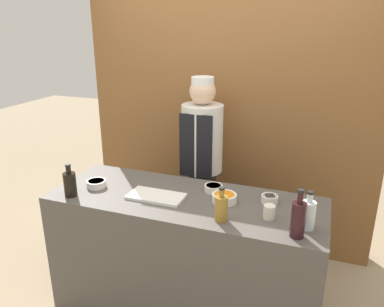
{
  "coord_description": "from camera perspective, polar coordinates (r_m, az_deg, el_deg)",
  "views": [
    {
      "loc": [
        0.85,
        -2.18,
        2.08
      ],
      "look_at": [
        0.0,
        0.14,
        1.21
      ],
      "focal_mm": 35.0,
      "sensor_mm": 36.0,
      "label": 1
    }
  ],
  "objects": [
    {
      "name": "bottle_wine",
      "position": [
        2.19,
        15.87,
        -9.52
      ],
      "size": [
        0.08,
        0.08,
        0.29
      ],
      "color": "black",
      "rests_on": "counter"
    },
    {
      "name": "sauce_bowl_orange",
      "position": [
        2.54,
        4.94,
        -6.71
      ],
      "size": [
        0.17,
        0.17,
        0.06
      ],
      "color": "white",
      "rests_on": "counter"
    },
    {
      "name": "chef_center",
      "position": [
        3.28,
        1.51,
        -1.65
      ],
      "size": [
        0.35,
        0.35,
        1.67
      ],
      "color": "#28282D",
      "rests_on": "ground_plane"
    },
    {
      "name": "sauce_bowl_purple",
      "position": [
        2.85,
        -14.37,
        -4.43
      ],
      "size": [
        0.14,
        0.14,
        0.05
      ],
      "color": "white",
      "rests_on": "counter"
    },
    {
      "name": "bottle_soy",
      "position": [
        2.73,
        -18.1,
        -4.38
      ],
      "size": [
        0.09,
        0.09,
        0.24
      ],
      "color": "black",
      "rests_on": "counter"
    },
    {
      "name": "cup_cream",
      "position": [
        2.38,
        11.67,
        -8.71
      ],
      "size": [
        0.07,
        0.07,
        0.09
      ],
      "color": "silver",
      "rests_on": "counter"
    },
    {
      "name": "sauce_bowl_yellow",
      "position": [
        2.69,
        3.29,
        -5.25
      ],
      "size": [
        0.13,
        0.13,
        0.05
      ],
      "color": "white",
      "rests_on": "counter"
    },
    {
      "name": "cutting_board",
      "position": [
        2.61,
        -5.48,
        -6.51
      ],
      "size": [
        0.39,
        0.2,
        0.02
      ],
      "color": "white",
      "rests_on": "counter"
    },
    {
      "name": "bottle_vinegar",
      "position": [
        2.29,
        4.48,
        -8.22
      ],
      "size": [
        0.08,
        0.08,
        0.22
      ],
      "color": "olive",
      "rests_on": "counter"
    },
    {
      "name": "sauce_bowl_white",
      "position": [
        2.58,
        11.75,
        -6.74
      ],
      "size": [
        0.11,
        0.11,
        0.05
      ],
      "color": "white",
      "rests_on": "counter"
    },
    {
      "name": "bottle_clear",
      "position": [
        2.3,
        17.27,
        -8.81
      ],
      "size": [
        0.08,
        0.08,
        0.24
      ],
      "color": "silver",
      "rests_on": "counter"
    },
    {
      "name": "ground_plane",
      "position": [
        3.13,
        -0.95,
        -22.37
      ],
      "size": [
        14.0,
        14.0,
        0.0
      ],
      "primitive_type": "plane",
      "color": "tan"
    },
    {
      "name": "counter",
      "position": [
        2.84,
        -1.01,
        -15.3
      ],
      "size": [
        1.9,
        0.7,
        0.93
      ],
      "color": "#514C47",
      "rests_on": "ground_plane"
    },
    {
      "name": "cabinet_wall",
      "position": [
        3.52,
        5.58,
        4.76
      ],
      "size": [
        2.7,
        0.18,
        2.4
      ],
      "color": "brown",
      "rests_on": "ground_plane"
    }
  ]
}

